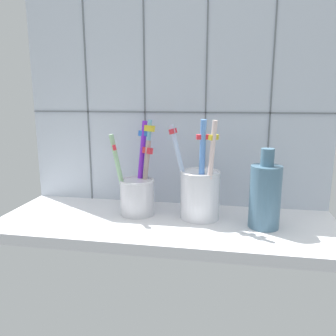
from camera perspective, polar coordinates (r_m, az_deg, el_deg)
name	(u,v)px	position (r cm, az deg, el deg)	size (l,w,h in cm)	color
counter_slab	(165,226)	(63.30, -0.44, -9.93)	(64.00, 22.00, 2.00)	silver
tile_wall_back	(176,109)	(70.58, 1.31, 10.26)	(64.00, 2.20, 45.00)	silver
toothbrush_cup_left	(137,191)	(65.62, -5.31, -4.03)	(8.32, 9.11, 18.52)	silver
toothbrush_cup_right	(200,192)	(63.02, 5.53, -4.10)	(10.04, 8.09, 19.01)	white
ceramic_vase	(265,196)	(60.22, 16.50, -4.63)	(5.41, 5.41, 14.22)	slate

